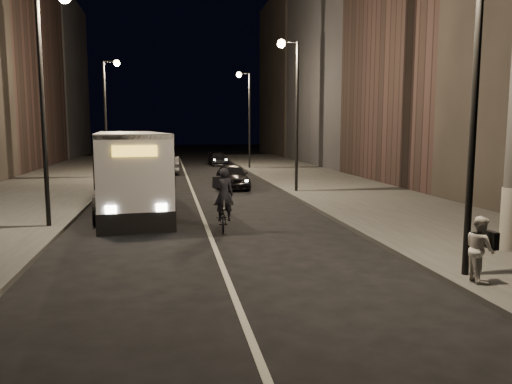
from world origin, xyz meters
name	(u,v)px	position (x,y,z in m)	size (l,w,h in m)	color
ground	(216,250)	(0.00, 0.00, 0.00)	(180.00, 180.00, 0.00)	black
sidewalk_right	(334,187)	(8.50, 14.00, 0.08)	(7.00, 70.00, 0.16)	#333431
sidewalk_left	(35,193)	(-8.50, 14.00, 0.08)	(7.00, 70.00, 0.16)	#333431
building_row_right	(369,48)	(16.00, 27.50, 10.50)	(8.00, 61.00, 21.00)	black
streetlight_right_near	(467,51)	(5.33, -4.00, 5.36)	(1.20, 0.44, 8.12)	black
streetlight_right_mid	(292,95)	(5.33, 12.00, 5.36)	(1.20, 0.44, 8.12)	black
streetlight_right_far	(246,107)	(5.33, 28.00, 5.36)	(1.20, 0.44, 8.12)	black
streetlight_left_near	(49,77)	(-5.33, 4.00, 5.36)	(1.20, 0.44, 8.12)	black
streetlight_left_far	(109,103)	(-5.33, 22.00, 5.36)	(1.20, 0.44, 8.12)	black
utility_pole	(512,166)	(8.20, -2.00, 2.56)	(0.46, 0.53, 6.00)	#2D2D2D
city_bus	(129,166)	(-3.12, 9.04, 1.87)	(4.02, 12.91, 3.43)	white
cyclist_on_bicycle	(223,210)	(0.55, 2.86, 0.75)	(0.87, 2.01, 2.26)	black
pedestrian_woman	(480,249)	(5.60, -4.52, 0.91)	(0.73, 0.57, 1.51)	beige
car_near	(232,176)	(2.44, 15.09, 0.73)	(1.73, 4.30, 1.47)	black
car_mid	(170,165)	(-1.19, 25.19, 0.68)	(1.43, 4.11, 1.35)	#373739
car_far	(218,159)	(3.43, 33.58, 0.60)	(1.68, 4.12, 1.20)	black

